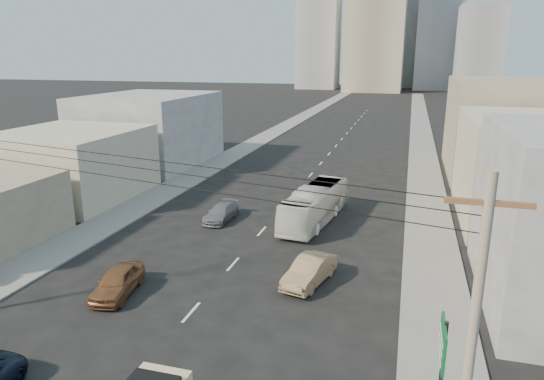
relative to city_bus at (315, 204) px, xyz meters
The scene contains 19 objects.
sidewalk_left 49.26m from the city_bus, 107.79° to the left, with size 3.50×180.00×0.12m, color slate.
sidewalk_right 47.66m from the city_bus, 79.78° to the left, with size 3.50×180.00×0.12m, color slate.
lane_dashes 30.10m from the city_bus, 96.29° to the left, with size 0.15×104.00×0.01m.
city_bus is the anchor object (origin of this frame).
sedan_brown 16.42m from the city_bus, 118.59° to the right, with size 1.71×4.24×1.45m, color brown.
sedan_tan 10.50m from the city_bus, 80.61° to the right, with size 1.56×4.46×1.47m, color #8D7352.
sedan_grey 7.27m from the city_bus, 167.04° to the right, with size 1.70×4.18×1.21m, color slate.
green_sign 23.12m from the city_bus, 69.99° to the right, with size 0.18×1.60×5.00m.
utility_pole 25.75m from the city_bus, 71.21° to the right, with size 1.80×0.24×10.00m.
overhead_wires 23.13m from the city_bus, 98.66° to the right, with size 23.01×5.02×0.72m.
bldg_right_mid 17.12m from the city_bus, 16.78° to the left, with size 11.00×14.00×8.00m, color #B6AF92.
bldg_right_far 26.99m from the city_bus, 51.34° to the left, with size 12.00×16.00×10.00m, color gray.
bldg_left_mid 22.37m from the city_bus, behind, with size 11.00×12.00×6.00m, color #B6AF92.
bldg_left_far 27.90m from the city_bus, 145.12° to the left, with size 12.00×16.00×8.00m, color gray.
high_rise_tower 149.82m from the city_bus, 92.84° to the left, with size 20.00×20.00×60.00m, color gray.
midrise_ne 163.61m from the city_bus, 84.81° to the left, with size 16.00×16.00×40.00m, color #909298.
midrise_nw 160.36m from the city_bus, 100.58° to the left, with size 15.00×15.00×34.00m, color #909298.
midrise_back 178.10m from the city_bus, 89.12° to the left, with size 18.00×18.00×44.00m, color gray.
midrise_east 144.93m from the city_bus, 79.34° to the left, with size 14.00×14.00×28.00m, color #909298.
Camera 1 is at (9.75, -11.65, 12.29)m, focal length 32.00 mm.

